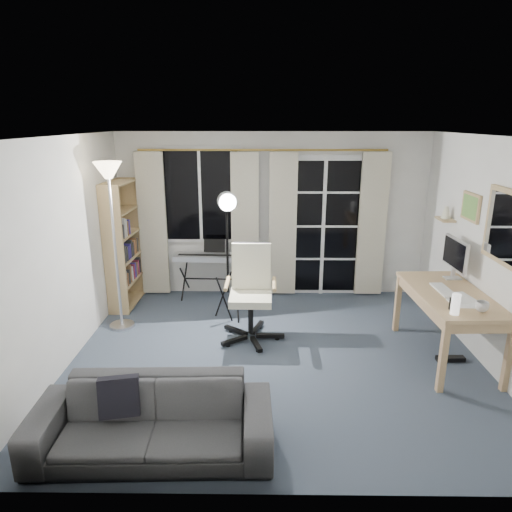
{
  "coord_description": "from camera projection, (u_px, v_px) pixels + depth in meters",
  "views": [
    {
      "loc": [
        -0.16,
        -4.62,
        2.55
      ],
      "look_at": [
        -0.22,
        0.35,
        1.07
      ],
      "focal_mm": 32.0,
      "sensor_mm": 36.0,
      "label": 1
    }
  ],
  "objects": [
    {
      "name": "french_door",
      "position": [
        323.0,
        228.0,
        6.74
      ],
      "size": [
        1.32,
        0.09,
        2.11
      ],
      "color": "white",
      "rests_on": "floor"
    },
    {
      "name": "wall_shelf",
      "position": [
        446.0,
        215.0,
        5.73
      ],
      "size": [
        0.16,
        0.3,
        0.18
      ],
      "color": "tan",
      "rests_on": "floor"
    },
    {
      "name": "desk",
      "position": [
        449.0,
        301.0,
        4.93
      ],
      "size": [
        0.77,
        1.46,
        0.77
      ],
      "rotation": [
        0.0,
        0.0,
        0.04
      ],
      "color": "tan",
      "rests_on": "floor"
    },
    {
      "name": "floor",
      "position": [
        275.0,
        356.0,
        5.16
      ],
      "size": [
        4.5,
        4.0,
        0.02
      ],
      "primitive_type": "cube",
      "color": "#3A4355",
      "rests_on": "ground"
    },
    {
      "name": "sofa",
      "position": [
        151.0,
        410.0,
        3.57
      ],
      "size": [
        1.9,
        0.61,
        0.74
      ],
      "rotation": [
        0.0,
        0.0,
        0.03
      ],
      "color": "#333436",
      "rests_on": "floor"
    },
    {
      "name": "bookshelf",
      "position": [
        121.0,
        248.0,
        6.35
      ],
      "size": [
        0.31,
        0.83,
        1.77
      ],
      "rotation": [
        0.0,
        0.0,
        -0.03
      ],
      "color": "tan",
      "rests_on": "floor"
    },
    {
      "name": "mug",
      "position": [
        482.0,
        305.0,
        4.41
      ],
      "size": [
        0.13,
        0.1,
        0.13
      ],
      "primitive_type": "imported",
      "rotation": [
        0.0,
        0.0,
        0.04
      ],
      "color": "silver",
      "rests_on": "desk"
    },
    {
      "name": "window",
      "position": [
        200.0,
        195.0,
        6.62
      ],
      "size": [
        1.2,
        0.08,
        1.4
      ],
      "color": "white",
      "rests_on": "floor"
    },
    {
      "name": "framed_print",
      "position": [
        471.0,
        207.0,
        5.19
      ],
      "size": [
        0.03,
        0.42,
        0.32
      ],
      "color": "tan",
      "rests_on": "floor"
    },
    {
      "name": "wall_mirror",
      "position": [
        511.0,
        229.0,
        4.35
      ],
      "size": [
        0.04,
        0.94,
        0.74
      ],
      "color": "tan",
      "rests_on": "floor"
    },
    {
      "name": "curtains",
      "position": [
        263.0,
        224.0,
        6.64
      ],
      "size": [
        3.6,
        0.07,
        2.13
      ],
      "color": "gold",
      "rests_on": "floor"
    },
    {
      "name": "torchiere_lamp",
      "position": [
        110.0,
        197.0,
        5.39
      ],
      "size": [
        0.39,
        0.39,
        2.09
      ],
      "rotation": [
        0.0,
        0.0,
        -0.21
      ],
      "color": "#B2B2B7",
      "rests_on": "floor"
    },
    {
      "name": "keyboard_piano",
      "position": [
        214.0,
        258.0,
        6.61
      ],
      "size": [
        1.16,
        0.59,
        0.83
      ],
      "rotation": [
        0.0,
        0.0,
        -0.04
      ],
      "color": "black",
      "rests_on": "floor"
    },
    {
      "name": "office_chair",
      "position": [
        251.0,
        284.0,
        5.47
      ],
      "size": [
        0.76,
        0.79,
        1.14
      ],
      "rotation": [
        0.0,
        0.0,
        -0.02
      ],
      "color": "black",
      "rests_on": "floor"
    },
    {
      "name": "desk_clutter",
      "position": [
        452.0,
        316.0,
        4.73
      ],
      "size": [
        0.44,
        0.88,
        0.97
      ],
      "rotation": [
        0.0,
        0.0,
        0.04
      ],
      "color": "white",
      "rests_on": "desk"
    },
    {
      "name": "studio_light",
      "position": [
        227.0,
        217.0,
        5.62
      ],
      "size": [
        0.36,
        0.36,
        1.75
      ],
      "rotation": [
        0.0,
        0.0,
        0.2
      ],
      "color": "black",
      "rests_on": "floor"
    },
    {
      "name": "monitor",
      "position": [
        455.0,
        255.0,
        5.25
      ],
      "size": [
        0.19,
        0.55,
        0.48
      ],
      "rotation": [
        0.0,
        0.0,
        0.04
      ],
      "color": "silver",
      "rests_on": "desk"
    }
  ]
}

